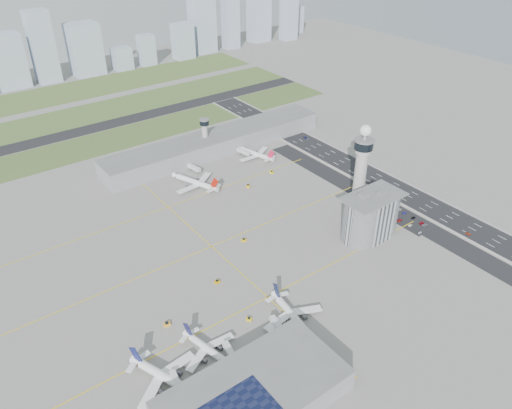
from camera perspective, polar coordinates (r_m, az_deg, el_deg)
ground at (r=327.71m, az=3.66°, el=-4.84°), size 1000.00×1000.00×0.00m
grass_strip_0 at (r=490.16m, az=-15.43°, el=7.29°), size 480.00×50.00×0.08m
grass_strip_1 at (r=556.07m, az=-18.52°, el=9.76°), size 480.00×60.00×0.08m
grass_strip_2 at (r=628.62m, az=-21.12°, el=11.79°), size 480.00×70.00×0.08m
runway at (r=522.36m, az=-17.04°, el=8.59°), size 480.00×22.00×0.10m
highway at (r=400.32m, az=16.43°, el=1.27°), size 28.00×500.00×0.10m
barrier_left at (r=390.11m, az=15.15°, el=0.72°), size 0.60×500.00×1.20m
barrier_right at (r=410.22m, az=17.67°, el=1.93°), size 0.60×500.00×1.20m
landside_road at (r=377.71m, az=15.21°, el=-0.51°), size 18.00×260.00×0.08m
parking_lot at (r=370.50m, az=16.41°, el=-1.41°), size 20.00×44.00×0.10m
taxiway_line_h_0 at (r=290.29m, az=1.33°, el=-10.56°), size 260.00×0.60×0.01m
taxiway_line_h_1 at (r=328.53m, az=-5.11°, el=-4.81°), size 260.00×0.60×0.01m
taxiway_line_h_2 at (r=372.56m, az=-10.03°, el=-0.29°), size 260.00×0.60×0.01m
taxiway_line_v at (r=328.53m, az=-5.11°, el=-4.81°), size 0.60×260.00×0.01m
control_tower at (r=357.84m, az=11.96°, el=4.53°), size 14.00×14.00×64.50m
secondary_tower at (r=439.61m, az=-5.86°, el=8.09°), size 8.60×8.60×31.90m
admin_building at (r=337.70m, az=12.96°, el=-1.29°), size 42.00×24.00×33.50m
terminal_pier at (r=447.23m, az=-4.55°, el=7.06°), size 210.00×32.00×15.80m
near_terminal at (r=238.05m, az=-0.25°, el=-20.98°), size 84.00×42.00×13.00m
airplane_near_a at (r=248.71m, az=-10.12°, el=-18.61°), size 51.44×55.13×12.40m
airplane_near_b at (r=257.99m, az=-5.23°, el=-16.00°), size 39.17×43.40×10.45m
airplane_near_c at (r=273.10m, az=4.36°, el=-12.33°), size 41.31×46.69×11.80m
airplane_far_a at (r=393.27m, az=-7.09°, el=2.93°), size 52.37×56.41×12.81m
airplane_far_b at (r=435.82m, az=-0.22°, el=6.16°), size 44.95×49.38×11.67m
jet_bridge_near_0 at (r=244.43m, az=-8.44°, el=-20.90°), size 5.39×14.31×5.70m
jet_bridge_near_1 at (r=253.40m, az=-2.24°, el=-17.85°), size 5.39×14.31×5.70m
jet_bridge_near_2 at (r=265.47m, az=3.28°, el=-14.87°), size 5.39×14.31×5.70m
jet_bridge_far_0 at (r=420.08m, az=-7.71°, el=4.34°), size 5.39×14.31×5.70m
jet_bridge_far_1 at (r=443.17m, az=-2.09°, el=6.18°), size 5.39×14.31×5.70m
tug_0 at (r=277.96m, az=-10.16°, el=-13.29°), size 4.05×3.19×2.10m
tug_1 at (r=276.74m, az=-0.81°, el=-12.94°), size 3.45×3.59×1.73m
tug_2 at (r=299.93m, az=-4.46°, el=-8.76°), size 3.16×2.22×1.80m
tug_3 at (r=331.65m, az=-1.41°, el=-4.06°), size 3.40×2.46×1.89m
tug_4 at (r=391.79m, az=-0.91°, el=2.17°), size 4.31×4.37×2.11m
tug_5 at (r=411.75m, az=1.80°, el=3.72°), size 3.13×3.64×1.78m
car_lot_0 at (r=356.94m, az=18.23°, el=-3.06°), size 3.43×1.83×1.11m
car_lot_1 at (r=362.32m, az=17.23°, el=-2.28°), size 3.77×1.40×1.23m
car_lot_2 at (r=365.67m, az=16.09°, el=-1.74°), size 4.20×2.21×1.13m
car_lot_3 at (r=367.99m, az=15.54°, el=-1.39°), size 4.48×2.32×1.24m
car_lot_4 at (r=370.61m, az=15.09°, el=-1.06°), size 3.86×1.88×1.27m
car_lot_5 at (r=374.48m, az=14.00°, el=-0.51°), size 3.88×1.61×1.25m
car_lot_6 at (r=365.83m, az=18.75°, el=-2.22°), size 4.69×2.76×1.22m
car_lot_7 at (r=367.20m, az=18.42°, el=-2.01°), size 4.26×1.75×1.23m
car_lot_8 at (r=371.20m, az=17.54°, el=-1.44°), size 3.62×1.53×1.22m
car_lot_9 at (r=374.83m, az=16.61°, el=-0.92°), size 3.64×1.61×1.16m
car_lot_10 at (r=377.58m, az=16.01°, el=-0.56°), size 4.42×2.29×1.19m
car_lot_11 at (r=380.98m, az=15.01°, el=-0.06°), size 4.59×2.13×1.30m
car_hw_0 at (r=367.06m, az=23.10°, el=-3.10°), size 2.07×3.94×1.28m
car_hw_1 at (r=420.71m, az=12.52°, el=3.53°), size 1.71×3.60×1.14m
car_hw_2 at (r=475.18m, az=5.70°, el=7.61°), size 2.62×4.82×1.28m
car_hw_4 at (r=511.04m, az=-0.05°, el=9.58°), size 1.61×3.75×1.26m
skyline_bldg_7 at (r=665.22m, az=-26.49°, el=14.46°), size 35.76×28.61×61.22m
skyline_bldg_8 at (r=665.48m, az=-23.23°, el=16.23°), size 26.33×21.06×83.39m
skyline_bldg_9 at (r=681.84m, az=-18.97°, el=16.45°), size 36.96×29.57×62.11m
skyline_bldg_10 at (r=692.37m, az=-15.04°, el=15.79°), size 23.01×18.41×27.75m
skyline_bldg_11 at (r=703.82m, az=-12.39°, el=16.86°), size 20.22×16.18×38.97m
skyline_bldg_12 at (r=724.28m, az=-8.35°, el=17.99°), size 26.14×20.92×46.89m
skyline_bldg_13 at (r=749.39m, az=-6.18°, el=19.96°), size 32.26×25.81×81.20m
skyline_bldg_14 at (r=767.66m, az=-2.92°, el=19.91°), size 21.59×17.28×68.75m
skyline_bldg_15 at (r=808.41m, az=0.33°, el=20.38°), size 30.25×24.20×63.40m
skyline_bldg_16 at (r=818.64m, az=3.77°, el=20.75°), size 23.04×18.43×71.56m
skyline_bldg_17 at (r=865.32m, az=4.48°, el=20.32°), size 22.64×18.11×41.06m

